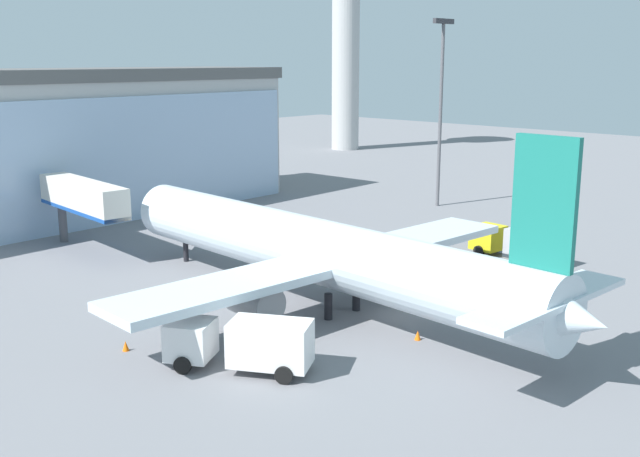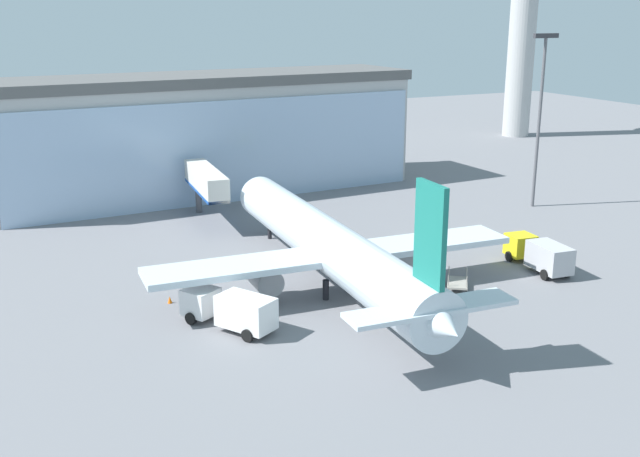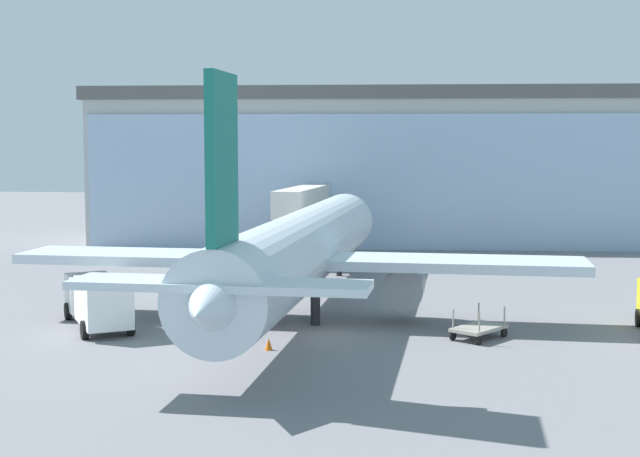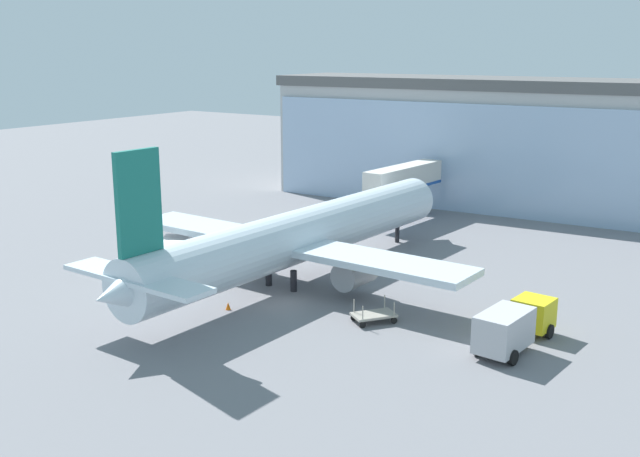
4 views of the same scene
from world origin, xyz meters
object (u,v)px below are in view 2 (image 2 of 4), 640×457
at_px(fuel_truck, 540,253).
at_px(control_tower, 524,10).
at_px(jet_bridge, 206,182).
at_px(airplane, 329,246).
at_px(baggage_cart, 457,283).
at_px(catering_truck, 231,309).
at_px(safety_cone_nose, 374,321).
at_px(apron_light_mast, 540,107).
at_px(safety_cone_wingtip, 170,300).

bearing_deg(fuel_truck, control_tower, -32.40).
bearing_deg(control_tower, jet_bridge, -154.69).
bearing_deg(jet_bridge, airplane, -168.04).
relative_size(jet_bridge, baggage_cart, 3.73).
height_order(control_tower, catering_truck, control_tower).
xyz_separation_m(baggage_cart, safety_cone_nose, (-9.59, -3.43, -0.23)).
bearing_deg(control_tower, fuel_truck, -127.97).
bearing_deg(baggage_cart, jet_bridge, -120.53).
xyz_separation_m(jet_bridge, apron_light_mast, (35.66, -9.51, 6.98)).
bearing_deg(fuel_truck, catering_truck, 96.56).
height_order(apron_light_mast, baggage_cart, apron_light_mast).
bearing_deg(jet_bridge, apron_light_mast, -100.21).
bearing_deg(catering_truck, safety_cone_wingtip, -8.07).
bearing_deg(apron_light_mast, airplane, -157.14).
distance_m(catering_truck, safety_cone_wingtip, 7.19).
bearing_deg(airplane, safety_cone_nose, -179.59).
xyz_separation_m(jet_bridge, baggage_cart, (12.19, -27.85, -3.88)).
distance_m(fuel_truck, safety_cone_wingtip, 31.40).
distance_m(control_tower, apron_light_mast, 52.96).
bearing_deg(safety_cone_wingtip, fuel_truck, -11.14).
xyz_separation_m(airplane, catering_truck, (-9.71, -4.17, -2.10)).
bearing_deg(airplane, jet_bridge, 10.19).
bearing_deg(control_tower, safety_cone_nose, -135.69).
height_order(apron_light_mast, airplane, apron_light_mast).
distance_m(baggage_cart, safety_cone_nose, 10.19).
relative_size(apron_light_mast, baggage_cart, 5.99).
xyz_separation_m(catering_truck, safety_cone_wingtip, (-2.72, 6.55, -1.19)).
xyz_separation_m(control_tower, catering_truck, (-73.92, -59.23, -20.28)).
distance_m(catering_truck, safety_cone_nose, 10.17).
relative_size(catering_truck, baggage_cart, 2.31).
bearing_deg(fuel_truck, airplane, 84.23).
xyz_separation_m(jet_bridge, fuel_truck, (21.31, -26.99, -2.92)).
height_order(baggage_cart, safety_cone_nose, baggage_cart).
bearing_deg(safety_cone_nose, airplane, 87.46).
distance_m(jet_bridge, airplane, 23.50).
height_order(fuel_truck, safety_cone_nose, fuel_truck).
distance_m(airplane, safety_cone_nose, 8.63).
relative_size(fuel_truck, baggage_cart, 2.33).
relative_size(apron_light_mast, airplane, 0.50).
bearing_deg(baggage_cart, control_tower, 173.15).
relative_size(control_tower, apron_light_mast, 1.80).
bearing_deg(control_tower, airplane, -139.39).
bearing_deg(catering_truck, control_tower, -81.90).
height_order(airplane, safety_cone_nose, airplane).
distance_m(apron_light_mast, catering_truck, 47.11).
xyz_separation_m(fuel_truck, safety_cone_nose, (-18.71, -4.29, -1.19)).
bearing_deg(fuel_truck, safety_cone_wingtip, 84.44).
bearing_deg(airplane, control_tower, -46.43).
relative_size(jet_bridge, safety_cone_wingtip, 21.72).
bearing_deg(control_tower, baggage_cart, -132.68).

